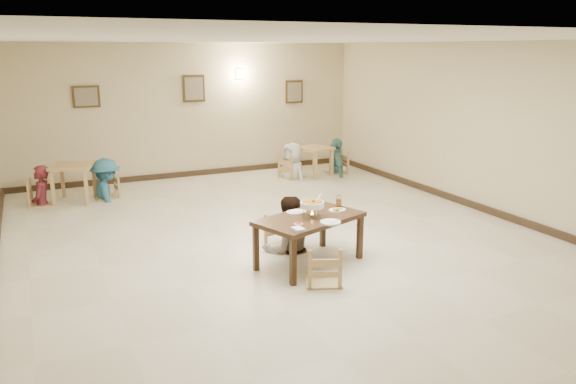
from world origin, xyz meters
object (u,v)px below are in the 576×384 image
curry_warmer (312,205)px  bg_table_left (73,171)px  bg_diner_c (292,143)px  chair_far (284,217)px  bg_chair_lr (106,175)px  main_table (310,222)px  bg_diner_a (38,166)px  bg_chair_rl (292,155)px  chair_near (323,247)px  main_diner (288,196)px  bg_table_right (315,153)px  bg_diner_b (104,158)px  bg_chair_ll (40,182)px  drink_glass (339,202)px  bg_chair_rr (337,152)px  bg_diner_d (337,138)px

curry_warmer → bg_table_left: size_ratio=0.39×
bg_diner_c → chair_far: bearing=-43.1°
bg_chair_lr → bg_diner_c: size_ratio=0.58×
main_table → bg_diner_a: (-3.21, 4.79, 0.16)m
bg_table_left → bg_chair_rl: 4.70m
bg_chair_rl → main_table: bearing=139.1°
chair_near → bg_chair_rl: size_ratio=0.93×
main_diner → bg_table_right: (2.66, 4.22, -0.27)m
chair_far → chair_near: bearing=-108.8°
bg_chair_lr → curry_warmer: bearing=19.8°
bg_chair_rl → bg_diner_b: size_ratio=0.65×
main_table → bg_chair_lr: bearing=93.1°
main_diner → bg_diner_b: main_diner is taller
main_table → main_diner: main_diner is taller
curry_warmer → bg_chair_ll: 5.81m
drink_glass → bg_table_right: bearing=66.1°
bg_table_right → chair_near: bearing=-116.7°
chair_near → bg_diner_b: bearing=-49.0°
main_table → bg_chair_rr: size_ratio=1.62×
main_table → bg_table_left: bearing=98.8°
main_diner → bg_diner_b: (-2.00, 4.16, -0.01)m
bg_diner_a → bg_diner_d: bg_diner_d is taller
main_table → chair_far: bearing=73.9°
bg_table_left → bg_table_right: bg_table_left is taller
bg_table_right → bg_diner_a: bearing=-179.2°
main_diner → drink_glass: size_ratio=10.28×
bg_chair_ll → bg_diner_b: size_ratio=0.57×
bg_diner_b → main_table: bearing=-164.4°
bg_chair_rr → chair_far: bearing=-30.0°
curry_warmer → bg_diner_c: size_ratio=0.23×
bg_table_left → bg_diner_c: bearing=1.0°
bg_chair_rr → bg_chair_rl: bearing=-84.2°
main_table → drink_glass: 0.68m
bg_chair_rl → bg_diner_c: bearing=-0.0°
curry_warmer → drink_glass: (0.58, 0.29, -0.10)m
bg_chair_rr → bg_diner_c: 1.17m
bg_table_left → bg_diner_b: bg_diner_b is taller
bg_table_right → bg_chair_rl: (-0.56, 0.03, -0.02)m
bg_table_right → chair_far: bearing=-123.1°
main_table → bg_chair_lr: bg_chair_lr is taller
main_diner → bg_chair_rl: 4.75m
chair_near → curry_warmer: size_ratio=2.65×
main_diner → bg_chair_lr: size_ratio=1.74×
bg_table_left → bg_chair_rl: bg_chair_rl is taller
bg_chair_lr → bg_diner_b: bg_diner_b is taller
bg_chair_ll → bg_diner_a: bearing=53.0°
bg_diner_a → bg_diner_b: 1.19m
main_diner → bg_chair_rr: main_diner is taller
main_diner → bg_chair_ll: bearing=-49.6°
bg_chair_ll → main_table: bearing=-138.1°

